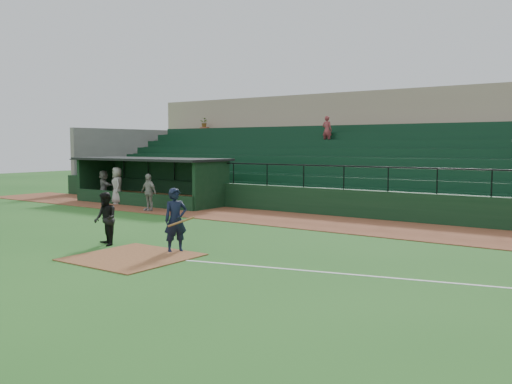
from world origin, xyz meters
The scene contains 11 objects.
ground centered at (0.00, 0.00, 0.00)m, with size 90.00×90.00×0.00m, color #21561C.
warning_track centered at (0.00, 8.00, 0.01)m, with size 40.00×4.00×0.03m, color brown.
home_plate_dirt centered at (0.00, -1.00, 0.01)m, with size 3.00×3.00×0.03m, color brown.
foul_line centered at (8.00, 1.20, 0.01)m, with size 18.00×0.09×0.01m, color white.
stadium_structure centered at (0.00, 16.46, 2.30)m, with size 38.00×13.08×6.40m.
dugout centered at (-9.75, 9.56, 1.33)m, with size 8.90×3.20×2.42m.
batter_at_plate centered at (0.45, 0.28, 0.94)m, with size 1.16×0.82×1.88m.
umpire centered at (-2.08, -0.19, 0.83)m, with size 0.81×0.63×1.66m, color black.
dugout_player_a centered at (-7.35, 6.70, 0.90)m, with size 1.02×0.42×1.74m, color #9F9B95.
dugout_player_b centered at (-10.81, 7.82, 0.99)m, with size 0.94×0.61×1.92m, color #9E9994.
dugout_player_c centered at (-12.74, 8.52, 0.87)m, with size 1.56×0.50×1.69m, color gray.
Camera 1 is at (11.36, -11.23, 3.13)m, focal length 38.23 mm.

